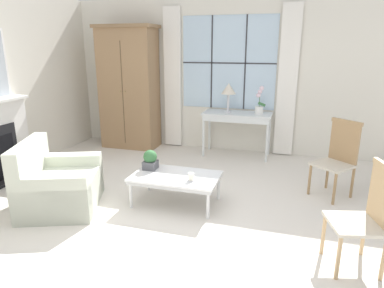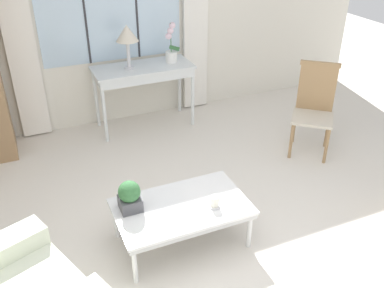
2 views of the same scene
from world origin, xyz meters
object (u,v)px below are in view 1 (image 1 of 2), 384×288
object	(u,v)px
table_lamp	(229,90)
coffee_table	(176,178)
pillar_candle	(191,177)
side_chair_wooden	(339,155)
accent_chair_wooden	(368,212)
potted_plant_small	(150,160)
potted_orchid	(259,104)
armoire	(129,88)
console_table	(237,118)
armchair_upholstered	(58,186)

from	to	relation	value
table_lamp	coffee_table	size ratio (longest dim) A/B	0.48
pillar_candle	side_chair_wooden	bearing A→B (deg)	30.33
accent_chair_wooden	coffee_table	bearing A→B (deg)	160.12
coffee_table	pillar_candle	distance (m)	0.28
accent_chair_wooden	potted_plant_small	size ratio (longest dim) A/B	3.79
potted_orchid	side_chair_wooden	xyz separation A→B (m)	(1.20, -1.33, -0.41)
armoire	side_chair_wooden	size ratio (longest dim) A/B	2.27
armoire	console_table	size ratio (longest dim) A/B	1.92
armoire	accent_chair_wooden	size ratio (longest dim) A/B	2.35
console_table	side_chair_wooden	size ratio (longest dim) A/B	1.18
coffee_table	potted_orchid	bearing A→B (deg)	70.81
console_table	potted_orchid	bearing A→B (deg)	1.67
accent_chair_wooden	coffee_table	distance (m)	2.19
table_lamp	coffee_table	xyz separation A→B (m)	(-0.23, -2.20, -0.86)
armchair_upholstered	pillar_candle	bearing A→B (deg)	13.80
accent_chair_wooden	potted_orchid	bearing A→B (deg)	113.38
potted_orchid	armchair_upholstered	distance (m)	3.54
armoire	console_table	distance (m)	2.16
side_chair_wooden	accent_chair_wooden	distance (m)	1.63
side_chair_wooden	potted_plant_small	distance (m)	2.49
table_lamp	potted_plant_small	distance (m)	2.27
armoire	table_lamp	xyz separation A→B (m)	(1.95, -0.02, 0.04)
table_lamp	potted_plant_small	bearing A→B (deg)	-106.59
armoire	console_table	bearing A→B (deg)	-0.12
potted_orchid	potted_plant_small	size ratio (longest dim) A/B	1.88
coffee_table	potted_plant_small	bearing A→B (deg)	163.14
accent_chair_wooden	side_chair_wooden	bearing A→B (deg)	92.94
armchair_upholstered	accent_chair_wooden	xyz separation A→B (m)	(3.41, -0.23, 0.27)
table_lamp	accent_chair_wooden	xyz separation A→B (m)	(1.83, -2.94, -0.65)
armchair_upholstered	side_chair_wooden	distance (m)	3.62
console_table	potted_plant_small	world-z (taller)	console_table
armchair_upholstered	pillar_candle	world-z (taller)	armchair_upholstered
armoire	armchair_upholstered	distance (m)	2.89
console_table	potted_plant_small	xyz separation A→B (m)	(-0.79, -2.09, -0.19)
accent_chair_wooden	pillar_candle	distance (m)	1.92
armoire	potted_plant_small	world-z (taller)	armoire
table_lamp	accent_chair_wooden	distance (m)	3.52
potted_plant_small	coffee_table	bearing A→B (deg)	-16.86
side_chair_wooden	coffee_table	xyz separation A→B (m)	(-1.97, -0.89, -0.22)
console_table	pillar_candle	size ratio (longest dim) A/B	10.54
armoire	pillar_candle	world-z (taller)	armoire
accent_chair_wooden	coffee_table	world-z (taller)	accent_chair_wooden
table_lamp	side_chair_wooden	distance (m)	2.27
table_lamp	coffee_table	distance (m)	2.37
potted_plant_small	pillar_candle	size ratio (longest dim) A/B	2.27
side_chair_wooden	accent_chair_wooden	xyz separation A→B (m)	(0.08, -1.63, -0.02)
armchair_upholstered	coffee_table	world-z (taller)	armchair_upholstered
accent_chair_wooden	coffee_table	xyz separation A→B (m)	(-2.05, 0.74, -0.20)
table_lamp	side_chair_wooden	size ratio (longest dim) A/B	0.51
potted_orchid	armchair_upholstered	bearing A→B (deg)	-127.90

